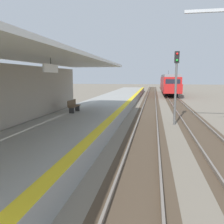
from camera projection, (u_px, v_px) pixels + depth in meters
The scene contains 6 objects.
station_platform at pixel (88, 117), 17.37m from camera, with size 5.00×80.00×0.91m.
track_pair_nearest_platform at pixel (148, 115), 20.54m from camera, with size 2.34×120.00×0.16m.
track_pair_middle at pixel (188, 116), 19.94m from camera, with size 2.34×120.00×0.16m.
approaching_train at pixel (169, 83), 45.42m from camera, with size 2.93×19.60×4.76m.
rail_signal_post at pixel (176, 80), 16.24m from camera, with size 0.32×0.34×5.20m.
platform_bench at pixel (73, 106), 16.75m from camera, with size 0.45×1.60×0.88m.
Camera 1 is at (2.31, -0.52, 3.45)m, focal length 36.92 mm.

